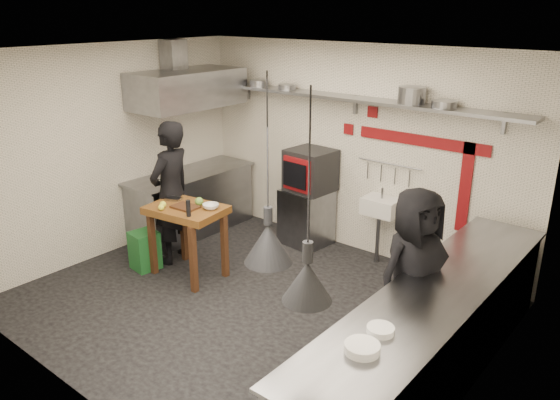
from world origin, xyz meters
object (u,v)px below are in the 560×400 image
Objects in this scene: chef_right at (413,274)px; chef_left at (171,193)px; green_bin at (145,250)px; oven_stand at (306,217)px; combi_oven at (311,170)px; prep_table at (188,241)px.

chef_left is at bearing 111.61° from chef_right.
chef_left is (0.10, 0.42, 0.69)m from green_bin.
oven_stand is 0.69m from combi_oven.
chef_right reaches higher than oven_stand.
green_bin is 0.81m from chef_left.
combi_oven is at bearing 77.10° from chef_right.
chef_right reaches higher than combi_oven.
chef_right reaches higher than prep_table.
oven_stand is 1.82m from prep_table.
combi_oven is at bearing 59.80° from green_bin.
chef_right is at bearing -27.48° from oven_stand.
green_bin is 0.54× the size of prep_table.
oven_stand reaches higher than green_bin.
combi_oven is at bearing 136.37° from chef_left.
oven_stand is at bearing 60.13° from green_bin.
chef_left is at bearing 152.07° from prep_table.
combi_oven is 2.47m from green_bin.
oven_stand is 1.36× the size of combi_oven.
prep_table is 0.54× the size of chef_right.
prep_table reaches higher than green_bin.
green_bin is at bearing -115.71° from combi_oven.
green_bin is (-1.13, -1.97, -0.15)m from oven_stand.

